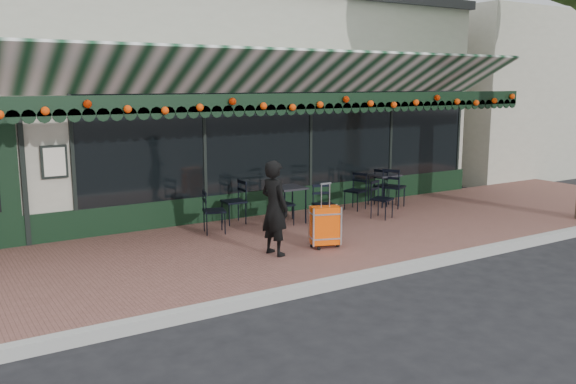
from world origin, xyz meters
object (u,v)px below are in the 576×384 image
chair_a_front (382,199)px  chair_b_right (282,205)px  chair_a_left (355,191)px  chair_b_left (234,202)px  cafe_table_b (289,190)px  chair_a_extra (394,187)px  suitcase (325,226)px  woman (275,208)px  chair_a_right (386,186)px  chair_solo (214,211)px  chair_b_front (324,205)px  cafe_table_a (384,177)px

chair_a_front → chair_b_right: 2.04m
chair_a_left → chair_b_left: 2.76m
cafe_table_b → chair_a_extra: bearing=1.5°
suitcase → woman: bearing=-165.6°
chair_a_front → chair_b_right: size_ratio=0.98×
chair_a_left → chair_a_right: (0.87, 0.04, 0.02)m
chair_a_left → chair_b_right: size_ratio=1.01×
chair_b_right → chair_solo: (-1.34, 0.11, 0.01)m
chair_solo → chair_a_left: bearing=-69.5°
suitcase → chair_a_right: (3.15, 2.15, 0.06)m
chair_a_right → chair_solo: 4.27m
chair_b_left → chair_b_front: size_ratio=1.06×
chair_solo → cafe_table_b: bearing=-74.7°
suitcase → chair_a_right: bearing=53.3°
suitcase → chair_a_left: bearing=61.7°
chair_a_left → chair_a_front: size_ratio=1.03×
cafe_table_b → chair_b_front: 0.75m
woman → suitcase: bearing=-105.7°
woman → chair_a_front: woman is taller
chair_b_front → chair_solo: 2.05m
chair_a_right → chair_b_left: 3.62m
cafe_table_a → chair_a_front: bearing=-132.2°
woman → chair_b_front: size_ratio=1.89×
chair_a_left → chair_a_front: (-0.08, -0.95, -0.01)m
woman → cafe_table_b: woman is taller
cafe_table_b → chair_b_right: size_ratio=0.90×
chair_a_front → chair_b_left: (-2.67, 1.15, 0.04)m
suitcase → chair_a_front: bearing=46.8°
cafe_table_a → chair_b_right: bearing=-171.6°
chair_b_right → chair_solo: 1.34m
chair_a_right → chair_solo: size_ratio=1.04×
cafe_table_b → chair_b_left: (-0.91, 0.50, -0.21)m
chair_a_left → chair_b_front: 1.67m
chair_a_front → chair_a_left: bearing=61.9°
cafe_table_a → chair_a_extra: chair_a_extra is taller
suitcase → cafe_table_a: (3.08, 2.13, 0.26)m
cafe_table_a → chair_a_extra: bearing=-75.4°
chair_a_extra → chair_b_right: (-2.91, -0.17, -0.04)m
chair_b_front → chair_a_extra: bearing=32.2°
cafe_table_a → chair_solo: 4.20m
chair_a_front → chair_a_extra: (0.94, 0.72, 0.05)m
chair_a_extra → chair_solo: size_ratio=1.09×
chair_a_left → woman: bearing=-77.0°
woman → suitcase: (0.91, -0.07, -0.39)m
chair_b_front → chair_solo: (-1.96, 0.59, 0.00)m
chair_b_right → chair_b_front: chair_b_front is taller
suitcase → chair_solo: suitcase is taller
suitcase → chair_a_front: suitcase is taller
chair_a_front → chair_solo: (-3.30, 0.66, 0.02)m
chair_b_right → cafe_table_b: bearing=-67.7°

